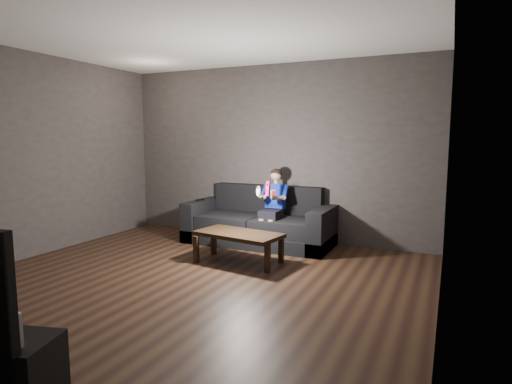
% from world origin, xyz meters
% --- Properties ---
extents(floor, '(5.00, 5.00, 0.00)m').
position_xyz_m(floor, '(0.00, 0.00, 0.00)').
color(floor, black).
rests_on(floor, ground).
extents(back_wall, '(5.00, 0.04, 2.70)m').
position_xyz_m(back_wall, '(0.00, 2.50, 1.35)').
color(back_wall, '#373230').
rests_on(back_wall, ground).
extents(left_wall, '(0.04, 5.00, 2.70)m').
position_xyz_m(left_wall, '(-2.50, 0.00, 1.35)').
color(left_wall, '#373230').
rests_on(left_wall, ground).
extents(right_wall, '(0.04, 5.00, 2.70)m').
position_xyz_m(right_wall, '(2.50, 0.00, 1.35)').
color(right_wall, '#373230').
rests_on(right_wall, ground).
extents(ceiling, '(5.00, 5.00, 0.02)m').
position_xyz_m(ceiling, '(0.00, 0.00, 2.70)').
color(ceiling, silver).
rests_on(ceiling, back_wall).
extents(sofa, '(2.20, 0.95, 0.85)m').
position_xyz_m(sofa, '(-0.04, 2.10, 0.28)').
color(sofa, black).
rests_on(sofa, floor).
extents(child, '(0.41, 0.50, 1.00)m').
position_xyz_m(child, '(0.21, 2.03, 0.69)').
color(child, black).
rests_on(child, sofa).
extents(wii_remote_red, '(0.05, 0.08, 0.21)m').
position_xyz_m(wii_remote_red, '(0.29, 1.64, 0.89)').
color(wii_remote_red, red).
rests_on(wii_remote_red, child).
extents(nunchuk_white, '(0.08, 0.10, 0.16)m').
position_xyz_m(nunchuk_white, '(0.14, 1.65, 0.85)').
color(nunchuk_white, white).
rests_on(nunchuk_white, child).
extents(wii_remote_black, '(0.07, 0.15, 0.03)m').
position_xyz_m(wii_remote_black, '(-1.03, 2.01, 0.61)').
color(wii_remote_black, black).
rests_on(wii_remote_black, sofa).
extents(coffee_table, '(1.16, 0.71, 0.39)m').
position_xyz_m(coffee_table, '(0.14, 1.04, 0.34)').
color(coffee_table, black).
rests_on(coffee_table, floor).
extents(wii_console, '(0.08, 0.15, 0.19)m').
position_xyz_m(wii_console, '(0.44, -2.27, 0.54)').
color(wii_console, white).
rests_on(wii_console, media_console).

